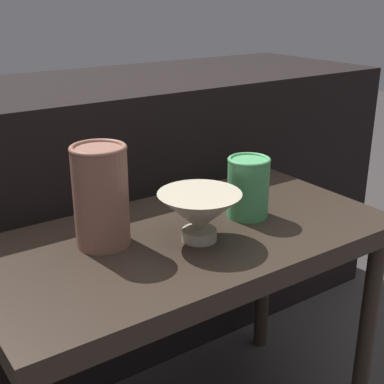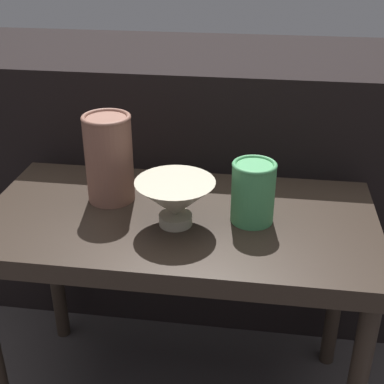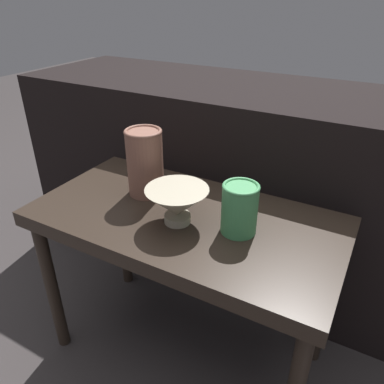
% 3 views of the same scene
% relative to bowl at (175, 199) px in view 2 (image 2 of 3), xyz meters
% --- Properties ---
extents(table, '(0.78, 0.40, 0.50)m').
position_rel_bowl_xyz_m(table, '(-0.00, 0.04, -0.11)').
color(table, '#2D231C').
rests_on(table, ground_plane).
extents(couch_backdrop, '(1.72, 0.50, 0.71)m').
position_rel_bowl_xyz_m(couch_backdrop, '(-0.00, 0.53, -0.20)').
color(couch_backdrop, black).
rests_on(couch_backdrop, ground_plane).
extents(bowl, '(0.15, 0.15, 0.09)m').
position_rel_bowl_xyz_m(bowl, '(0.00, 0.00, 0.00)').
color(bowl, '#B2A88E').
rests_on(bowl, table).
extents(vase_textured_left, '(0.10, 0.10, 0.18)m').
position_rel_bowl_xyz_m(vase_textured_left, '(-0.15, 0.08, 0.04)').
color(vase_textured_left, brown).
rests_on(vase_textured_left, table).
extents(vase_colorful_right, '(0.08, 0.08, 0.12)m').
position_rel_bowl_xyz_m(vase_colorful_right, '(0.14, 0.04, 0.01)').
color(vase_colorful_right, '#47995B').
rests_on(vase_colorful_right, table).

